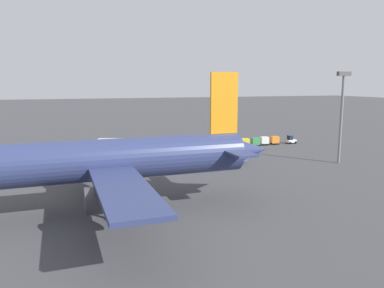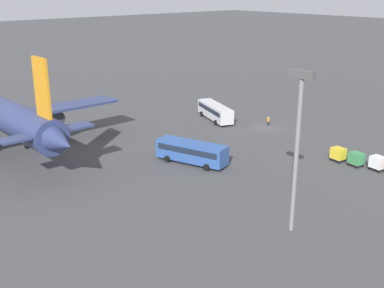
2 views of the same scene
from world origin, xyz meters
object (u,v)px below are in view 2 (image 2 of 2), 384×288
(worker_person, at_px, (268,121))
(cargo_cart_yellow, at_px, (338,154))
(shuttle_bus_near, at_px, (215,111))
(cargo_cart_white, at_px, (378,162))
(shuttle_bus_far, at_px, (192,151))
(cargo_cart_green, at_px, (356,158))

(worker_person, height_order, cargo_cart_yellow, cargo_cart_yellow)
(shuttle_bus_near, bearing_deg, cargo_cart_yellow, -164.27)
(worker_person, distance_m, cargo_cart_yellow, 20.40)
(shuttle_bus_near, relative_size, cargo_cart_white, 5.19)
(worker_person, relative_size, cargo_cart_white, 0.79)
(shuttle_bus_far, relative_size, cargo_cart_green, 5.05)
(shuttle_bus_near, distance_m, cargo_cart_green, 31.70)
(cargo_cart_white, relative_size, cargo_cart_yellow, 1.00)
(cargo_cart_green, height_order, cargo_cart_yellow, same)
(cargo_cart_green, bearing_deg, cargo_cart_white, -164.62)
(cargo_cart_yellow, bearing_deg, cargo_cart_white, -170.62)
(cargo_cart_green, bearing_deg, shuttle_bus_near, -3.52)
(shuttle_bus_near, relative_size, worker_person, 6.59)
(cargo_cart_green, relative_size, cargo_cart_yellow, 1.00)
(worker_person, xyz_separation_m, cargo_cart_green, (-22.15, 6.58, 0.32))
(shuttle_bus_far, height_order, worker_person, shuttle_bus_far)
(cargo_cart_white, height_order, cargo_cart_yellow, same)
(shuttle_bus_far, bearing_deg, cargo_cart_yellow, -146.46)
(shuttle_bus_far, xyz_separation_m, worker_person, (5.56, -23.80, -1.06))
(shuttle_bus_far, relative_size, cargo_cart_yellow, 5.05)
(shuttle_bus_near, xyz_separation_m, worker_person, (-9.49, -4.64, -0.97))
(shuttle_bus_far, xyz_separation_m, cargo_cart_yellow, (-13.69, -17.06, -0.74))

